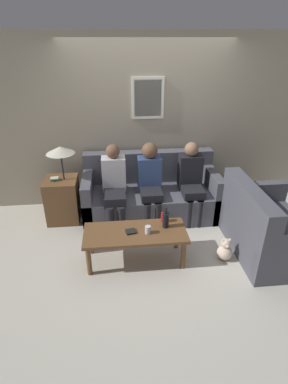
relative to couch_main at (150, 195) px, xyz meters
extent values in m
plane|color=beige|center=(0.00, -0.54, -0.32)|extent=(16.00, 16.00, 0.00)
cube|color=#9E937F|center=(0.00, 0.47, 0.98)|extent=(9.00, 0.06, 2.60)
cube|color=silver|center=(0.00, 0.43, 1.38)|extent=(0.48, 0.02, 0.60)
cube|color=#B7CCB2|center=(0.00, 0.42, 1.38)|extent=(0.40, 0.01, 0.52)
cube|color=#4C4C56|center=(0.00, -0.06, -0.10)|extent=(2.02, 0.90, 0.43)
cube|color=#4C4C56|center=(0.00, 0.29, 0.36)|extent=(2.02, 0.20, 0.50)
cube|color=#4C4C56|center=(-0.94, -0.06, 0.04)|extent=(0.14, 0.90, 0.70)
cube|color=#4C4C56|center=(0.94, -0.06, 0.04)|extent=(0.14, 0.90, 0.70)
cube|color=#4C4C56|center=(1.41, -1.10, -0.10)|extent=(0.90, 1.28, 0.43)
cube|color=#4C4C56|center=(1.06, -1.10, 0.36)|extent=(0.20, 1.28, 0.50)
cube|color=#4C4C56|center=(1.41, -0.53, 0.04)|extent=(0.90, 0.14, 0.70)
cube|color=brown|center=(-0.32, -1.13, 0.09)|extent=(1.23, 0.52, 0.04)
cylinder|color=brown|center=(-0.88, -1.33, -0.12)|extent=(0.06, 0.06, 0.39)
cylinder|color=brown|center=(0.24, -1.33, -0.12)|extent=(0.06, 0.06, 0.39)
cylinder|color=brown|center=(-0.88, -0.93, -0.12)|extent=(0.06, 0.06, 0.39)
cylinder|color=brown|center=(0.24, -0.93, -0.12)|extent=(0.06, 0.06, 0.39)
cube|color=brown|center=(-1.33, -0.06, 0.02)|extent=(0.47, 0.47, 0.67)
cylinder|color=#262628|center=(-1.27, -0.06, 0.56)|extent=(0.02, 0.02, 0.42)
cone|color=beige|center=(-1.27, -0.06, 0.80)|extent=(0.40, 0.40, 0.10)
cube|color=#237547|center=(-1.40, -0.08, 0.36)|extent=(0.12, 0.07, 0.03)
cube|color=beige|center=(-1.40, -0.08, 0.39)|extent=(0.12, 0.10, 0.02)
cylinder|color=black|center=(0.06, -1.06, 0.21)|extent=(0.08, 0.08, 0.19)
cylinder|color=black|center=(0.06, -1.06, 0.34)|extent=(0.03, 0.03, 0.08)
cylinder|color=silver|center=(-0.17, -1.17, 0.16)|extent=(0.07, 0.07, 0.10)
cube|color=black|center=(-0.37, -1.14, 0.12)|extent=(0.13, 0.13, 0.02)
cylinder|color=red|center=(0.05, -0.94, 0.17)|extent=(0.07, 0.07, 0.12)
cube|color=black|center=(-0.55, -0.30, 0.16)|extent=(0.31, 0.46, 0.14)
cylinder|color=black|center=(-0.63, -0.53, -0.10)|extent=(0.11, 0.11, 0.43)
cylinder|color=black|center=(-0.47, -0.53, -0.10)|extent=(0.11, 0.11, 0.43)
cube|color=silver|center=(-0.55, -0.07, 0.41)|extent=(0.34, 0.22, 0.50)
sphere|color=brown|center=(-0.55, -0.07, 0.76)|extent=(0.20, 0.20, 0.20)
cube|color=black|center=(-0.03, -0.27, 0.16)|extent=(0.31, 0.41, 0.14)
cylinder|color=black|center=(-0.10, -0.48, -0.10)|extent=(0.11, 0.11, 0.43)
cylinder|color=black|center=(0.05, -0.48, -0.10)|extent=(0.11, 0.11, 0.43)
cube|color=#33477A|center=(-0.03, -0.07, 0.40)|extent=(0.34, 0.22, 0.48)
sphere|color=brown|center=(-0.03, -0.07, 0.75)|extent=(0.23, 0.23, 0.23)
cube|color=black|center=(0.59, -0.26, 0.16)|extent=(0.31, 0.41, 0.14)
cylinder|color=black|center=(0.51, -0.46, -0.10)|extent=(0.11, 0.11, 0.43)
cylinder|color=black|center=(0.66, -0.46, -0.10)|extent=(0.11, 0.11, 0.43)
cube|color=black|center=(0.59, -0.06, 0.41)|extent=(0.34, 0.22, 0.49)
sphere|color=#8C664C|center=(0.59, -0.06, 0.74)|extent=(0.21, 0.21, 0.21)
sphere|color=beige|center=(0.80, -1.22, -0.22)|extent=(0.19, 0.19, 0.19)
sphere|color=beige|center=(0.80, -1.22, -0.08)|extent=(0.13, 0.13, 0.13)
sphere|color=beige|center=(0.75, -1.22, -0.03)|extent=(0.04, 0.04, 0.04)
sphere|color=beige|center=(0.84, -1.22, -0.03)|extent=(0.04, 0.04, 0.04)
sphere|color=#FFEAD1|center=(0.80, -1.27, -0.08)|extent=(0.05, 0.05, 0.05)
camera|label=1|loc=(-0.51, -4.09, 2.18)|focal=28.00mm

